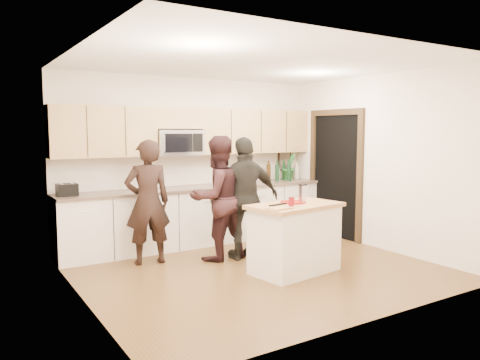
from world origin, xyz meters
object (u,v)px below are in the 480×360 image
woman_left (148,202)px  woman_right (245,198)px  toaster (67,190)px  island (295,238)px  woman_center (217,198)px

woman_left → woman_right: bearing=167.1°
toaster → woman_right: woman_right is taller
toaster → woman_right: (2.21, -1.13, -0.15)m
toaster → woman_right: 2.48m
woman_left → island: bearing=144.9°
toaster → woman_left: bearing=-34.5°
woman_center → toaster: bearing=-32.0°
toaster → woman_left: size_ratio=0.16×
island → woman_right: size_ratio=0.74×
toaster → woman_center: size_ratio=0.15×
toaster → woman_left: (0.93, -0.64, -0.17)m
woman_right → woman_left: bearing=-13.9°
island → woman_left: size_ratio=0.75×
island → toaster: 3.19m
woman_center → woman_right: woman_center is taller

